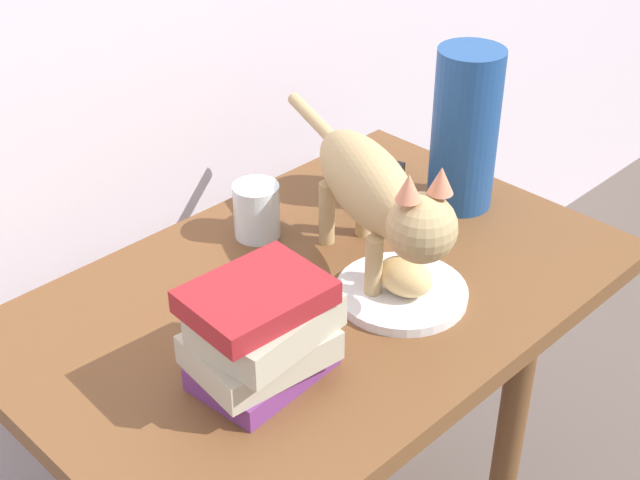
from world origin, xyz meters
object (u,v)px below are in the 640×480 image
Objects in this scene: bread_roll at (405,276)px; book_stack at (262,334)px; green_vase at (465,130)px; plate at (401,292)px; candle_jar at (257,213)px; tv_remote at (376,184)px; side_table at (320,337)px; cat at (378,193)px.

bread_roll is 0.25m from book_stack.
bread_roll is at bearing -157.27° from green_vase.
green_vase is (0.26, 0.10, 0.12)m from plate.
bread_roll is 0.94× the size of candle_jar.
candle_jar is at bearing 96.46° from bread_roll.
bread_roll is (-0.00, -0.01, 0.03)m from plate.
bread_roll is at bearing -149.66° from tv_remote.
side_table is at bearing -172.20° from tv_remote.
cat is 5.30× the size of candle_jar.
book_stack reaches higher than candle_jar.
book_stack is 2.09× the size of candle_jar.
cat is 0.28m from book_stack.
plate is 0.40× the size of cat.
tv_remote is (-0.06, 0.12, -0.12)m from green_vase.
plate is 2.27× the size of bread_roll.
cat is 0.22m from candle_jar.
side_table is 0.15m from plate.
green_vase is 0.18m from tv_remote.
bread_roll is 0.27m from candle_jar.
book_stack is at bearing -172.78° from tv_remote.
cat is at bearing -170.51° from green_vase.
cat is 0.27m from tv_remote.
green_vase is (0.26, 0.11, 0.09)m from bread_roll.
green_vase is 1.72× the size of tv_remote.
tv_remote is at bearing 48.75° from plate.
cat is at bearing 75.55° from bread_roll.
book_stack reaches higher than side_table.
green_vase reaches higher than book_stack.
green_vase reaches higher than plate.
book_stack is 0.33m from candle_jar.
side_table is 1.93× the size of cat.
cat is 3.01× the size of tv_remote.
green_vase is at bearing 9.49° from cat.
candle_jar is at bearing 152.09° from green_vase.
candle_jar is at bearing 103.71° from cat.
bread_roll is 0.53× the size of tv_remote.
candle_jar is at bearing 49.56° from book_stack.
side_table is 4.89× the size of book_stack.
plate is 1.21× the size of tv_remote.
side_table is 5.80× the size of tv_remote.
book_stack is at bearing -168.07° from cat.
green_vase is 0.34m from candle_jar.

